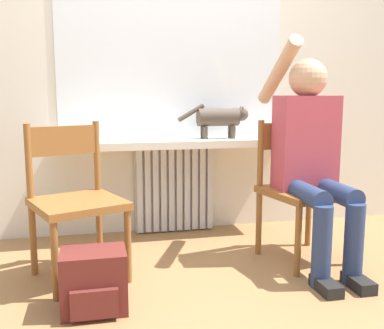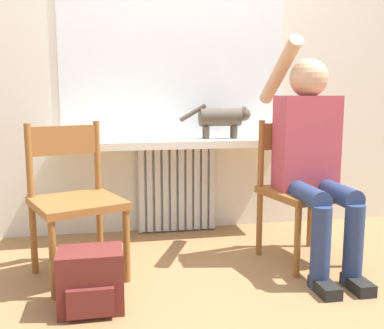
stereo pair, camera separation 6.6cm
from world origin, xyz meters
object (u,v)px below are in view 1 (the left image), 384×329
Objects in this scene: chair_left at (75,198)px; person at (312,151)px; cat at (221,117)px; backpack at (94,282)px; chair_right at (301,187)px.

chair_left is 0.64× the size of person.
cat is at bearing 116.84° from person.
chair_right is at bearing 19.51° from backpack.
person is at bearing -63.16° from cat.
person is 4.45× the size of backpack.
person is (0.01, -0.10, 0.23)m from chair_right.
person reaches higher than chair_right.
person reaches higher than cat.
cat is at bearing 107.67° from chair_right.
backpack is (-1.22, -0.33, -0.52)m from person.
backpack is (-1.21, -0.43, -0.29)m from chair_right.
chair_right is 0.77m from cat.
person reaches higher than chair_left.
person is at bearing -97.37° from chair_right.
cat is at bearing 48.75° from backpack.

